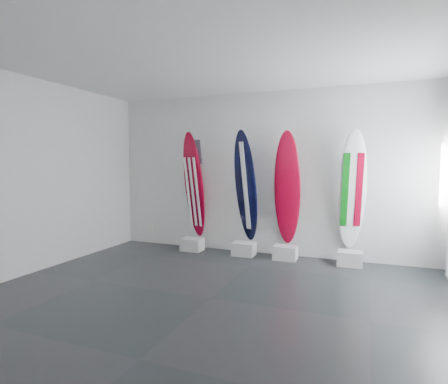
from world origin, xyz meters
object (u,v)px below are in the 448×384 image
at_px(surfboard_swiss, 287,189).
at_px(surfboard_italy, 352,191).
at_px(surfboard_usa, 194,185).
at_px(surfboard_navy, 246,187).

relative_size(surfboard_swiss, surfboard_italy, 1.01).
bearing_deg(surfboard_swiss, surfboard_usa, 175.08).
distance_m(surfboard_usa, surfboard_navy, 1.06).
distance_m(surfboard_swiss, surfboard_italy, 1.08).
relative_size(surfboard_usa, surfboard_italy, 1.02).
distance_m(surfboard_usa, surfboard_swiss, 1.82).
distance_m(surfboard_navy, surfboard_swiss, 0.77).
height_order(surfboard_usa, surfboard_swiss, surfboard_usa).
bearing_deg(surfboard_navy, surfboard_usa, -161.55).
bearing_deg(surfboard_usa, surfboard_navy, 15.40).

